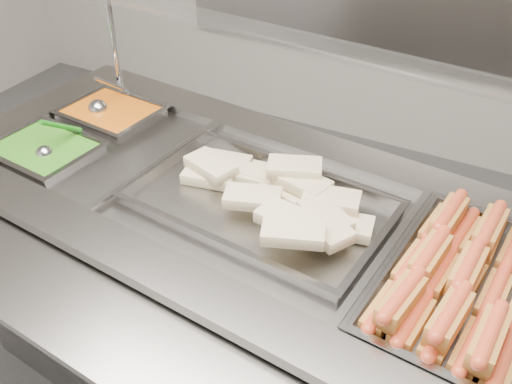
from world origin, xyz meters
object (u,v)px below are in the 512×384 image
at_px(ladle, 99,108).
at_px(sneeze_guard, 286,41).
at_px(pan_wraps, 259,208).
at_px(serving_spoon, 48,149).
at_px(steam_counter, 243,305).
at_px(pan_hotdogs, 463,295).

bearing_deg(ladle, sneeze_guard, 1.50).
bearing_deg(sneeze_guard, pan_wraps, -80.47).
relative_size(sneeze_guard, serving_spoon, 9.35).
bearing_deg(serving_spoon, ladle, 98.20).
distance_m(steam_counter, pan_wraps, 0.47).
bearing_deg(pan_wraps, sneeze_guard, 99.53).
distance_m(pan_wraps, serving_spoon, 0.76).
bearing_deg(steam_counter, serving_spoon, -172.12).
bearing_deg(pan_hotdogs, steam_counter, 174.18).
xyz_separation_m(steam_counter, serving_spoon, (-0.69, -0.10, 0.51)).
distance_m(steam_counter, ladle, 0.92).
bearing_deg(pan_wraps, pan_hotdogs, -5.82).
bearing_deg(steam_counter, pan_wraps, -5.82).
height_order(sneeze_guard, serving_spoon, sneeze_guard).
relative_size(steam_counter, sneeze_guard, 1.17).
bearing_deg(ladle, pan_hotdogs, -11.51).
bearing_deg(sneeze_guard, pan_hotdogs, -25.10).
distance_m(pan_hotdogs, ladle, 1.45).
bearing_deg(pan_wraps, ladle, 164.24).
relative_size(pan_hotdogs, serving_spoon, 3.26).
height_order(sneeze_guard, pan_wraps, sneeze_guard).
bearing_deg(ladle, steam_counter, -16.61).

